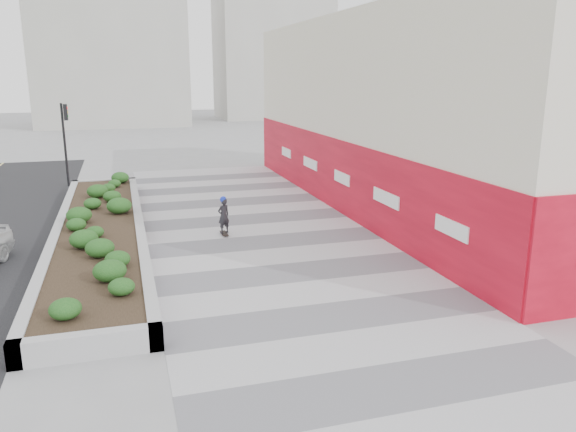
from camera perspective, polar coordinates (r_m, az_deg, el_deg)
name	(u,v)px	position (r m, az deg, el deg)	size (l,w,h in m)	color
ground	(315,295)	(14.78, 2.73, -8.03)	(160.00, 160.00, 0.00)	gray
walkway	(283,260)	(17.46, -0.52, -4.45)	(8.00, 36.00, 0.01)	#A8A8AD
building	(401,113)	(24.79, 11.41, 10.20)	(6.04, 24.08, 8.00)	beige
planter	(99,227)	(20.58, -18.62, -1.11)	(3.00, 18.00, 0.90)	#9E9EA0
traffic_signal_near	(65,132)	(30.65, -21.70, 7.92)	(0.33, 0.28, 4.20)	black
distant_bldg_north_l	(109,33)	(68.04, -17.72, 17.29)	(16.00, 12.00, 20.00)	#ADAAA3
distant_bldg_north_r	(272,22)	(75.75, -1.63, 19.06)	(14.00, 10.00, 24.00)	#ADAAA3
manhole_cover	(298,258)	(17.60, 1.05, -4.31)	(0.44, 0.44, 0.01)	#595654
skateboarder	(224,215)	(20.04, -6.56, 0.05)	(0.55, 0.72, 1.42)	beige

